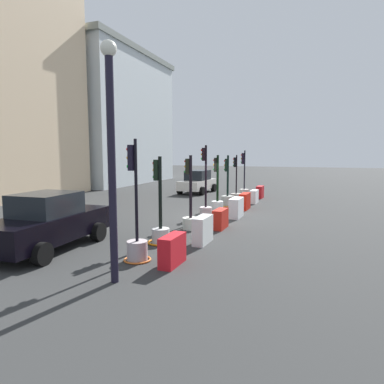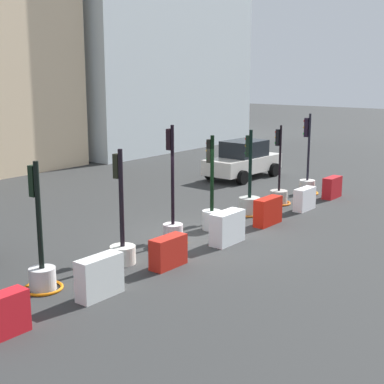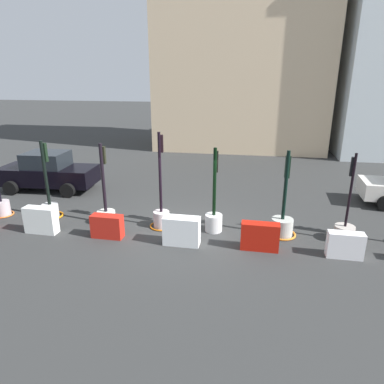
% 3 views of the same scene
% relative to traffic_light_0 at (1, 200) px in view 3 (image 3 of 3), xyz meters
% --- Properties ---
extents(ground_plane, '(120.00, 120.00, 0.00)m').
position_rel_traffic_light_0_xyz_m(ground_plane, '(7.19, -0.22, -0.59)').
color(ground_plane, '#2F3030').
extents(traffic_light_0, '(0.77, 0.77, 3.39)m').
position_rel_traffic_light_0_xyz_m(traffic_light_0, '(0.00, 0.00, 0.00)').
color(traffic_light_0, '#B6A8AC').
rests_on(traffic_light_0, ground_plane).
extents(traffic_light_1, '(0.90, 0.90, 2.90)m').
position_rel_traffic_light_0_xyz_m(traffic_light_1, '(1.90, 0.18, -0.07)').
color(traffic_light_1, silver).
rests_on(traffic_light_1, ground_plane).
extents(traffic_light_2, '(0.65, 0.65, 2.92)m').
position_rel_traffic_light_0_xyz_m(traffic_light_2, '(4.22, -0.01, -0.01)').
color(traffic_light_2, silver).
rests_on(traffic_light_2, ground_plane).
extents(traffic_light_3, '(0.84, 0.84, 3.35)m').
position_rel_traffic_light_0_xyz_m(traffic_light_3, '(6.27, 0.03, -0.00)').
color(traffic_light_3, beige).
rests_on(traffic_light_3, ground_plane).
extents(traffic_light_4, '(0.58, 0.58, 2.90)m').
position_rel_traffic_light_0_xyz_m(traffic_light_4, '(8.12, 0.01, 0.02)').
color(traffic_light_4, silver).
rests_on(traffic_light_4, ground_plane).
extents(traffic_light_5, '(0.96, 0.96, 2.88)m').
position_rel_traffic_light_0_xyz_m(traffic_light_5, '(10.40, 0.07, -0.15)').
color(traffic_light_5, '#ADB0A8').
rests_on(traffic_light_5, ground_plane).
extents(traffic_light_6, '(0.89, 0.89, 2.88)m').
position_rel_traffic_light_0_xyz_m(traffic_light_6, '(12.35, 0.02, -0.20)').
color(traffic_light_6, '#B2A8A0').
rests_on(traffic_light_6, ground_plane).
extents(construction_barrier_1, '(1.10, 0.40, 0.91)m').
position_rel_traffic_light_0_xyz_m(construction_barrier_1, '(2.38, -1.15, -0.14)').
color(construction_barrier_1, silver).
rests_on(construction_barrier_1, ground_plane).
extents(construction_barrier_2, '(1.04, 0.41, 0.78)m').
position_rel_traffic_light_0_xyz_m(construction_barrier_2, '(4.73, -1.10, -0.20)').
color(construction_barrier_2, red).
rests_on(construction_barrier_2, ground_plane).
extents(construction_barrier_3, '(1.15, 0.48, 0.92)m').
position_rel_traffic_light_0_xyz_m(construction_barrier_3, '(7.24, -1.17, -0.13)').
color(construction_barrier_3, white).
rests_on(construction_barrier_3, ground_plane).
extents(construction_barrier_4, '(1.15, 0.40, 0.87)m').
position_rel_traffic_light_0_xyz_m(construction_barrier_4, '(9.65, -1.08, -0.16)').
color(construction_barrier_4, red).
rests_on(construction_barrier_4, ground_plane).
extents(construction_barrier_5, '(1.02, 0.38, 0.78)m').
position_rel_traffic_light_0_xyz_m(construction_barrier_5, '(12.10, -1.14, -0.20)').
color(construction_barrier_5, white).
rests_on(construction_barrier_5, ground_plane).
extents(car_black_sedan, '(4.41, 2.29, 1.78)m').
position_rel_traffic_light_0_xyz_m(car_black_sedan, '(0.04, 3.18, 0.26)').
color(car_black_sedan, black).
rests_on(car_black_sedan, ground_plane).
extents(building_main_facade, '(12.21, 7.23, 16.49)m').
position_rel_traffic_light_0_xyz_m(building_main_facade, '(8.25, 15.65, 7.67)').
color(building_main_facade, beige).
rests_on(building_main_facade, ground_plane).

